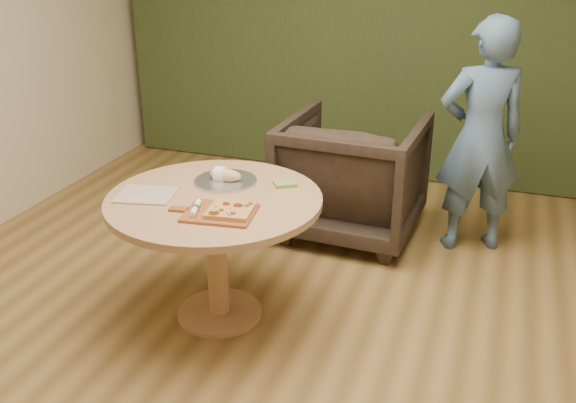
% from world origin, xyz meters
% --- Properties ---
extents(room_shell, '(5.04, 6.04, 2.84)m').
position_xyz_m(room_shell, '(0.00, 0.00, 1.40)').
color(room_shell, olive).
rests_on(room_shell, ground).
extents(curtain, '(4.80, 0.14, 2.78)m').
position_xyz_m(curtain, '(0.00, 2.90, 1.40)').
color(curtain, '#283518').
rests_on(curtain, ground).
extents(pedestal_table, '(1.17, 1.17, 0.75)m').
position_xyz_m(pedestal_table, '(-0.42, 0.32, 0.61)').
color(pedestal_table, tan).
rests_on(pedestal_table, ground).
extents(pizza_paddle, '(0.46, 0.32, 0.01)m').
position_xyz_m(pizza_paddle, '(-0.30, 0.12, 0.76)').
color(pizza_paddle, brown).
rests_on(pizza_paddle, pedestal_table).
extents(flatbread_pizza, '(0.25, 0.25, 0.04)m').
position_xyz_m(flatbread_pizza, '(-0.24, 0.13, 0.78)').
color(flatbread_pizza, tan).
rests_on(flatbread_pizza, pizza_paddle).
extents(cutlery_roll, '(0.08, 0.20, 0.03)m').
position_xyz_m(cutlery_roll, '(-0.41, 0.09, 0.78)').
color(cutlery_roll, white).
rests_on(cutlery_roll, pizza_paddle).
extents(newspaper, '(0.35, 0.31, 0.01)m').
position_xyz_m(newspaper, '(-0.77, 0.21, 0.76)').
color(newspaper, beige).
rests_on(newspaper, pedestal_table).
extents(serving_tray, '(0.36, 0.36, 0.02)m').
position_xyz_m(serving_tray, '(-0.44, 0.53, 0.76)').
color(serving_tray, silver).
rests_on(serving_tray, pedestal_table).
extents(bread_roll, '(0.19, 0.09, 0.09)m').
position_xyz_m(bread_roll, '(-0.45, 0.53, 0.79)').
color(bread_roll, tan).
rests_on(bread_roll, serving_tray).
extents(green_packet, '(0.15, 0.15, 0.02)m').
position_xyz_m(green_packet, '(-0.11, 0.60, 0.76)').
color(green_packet, olive).
rests_on(green_packet, pedestal_table).
extents(armchair, '(0.98, 0.93, 0.97)m').
position_xyz_m(armchair, '(0.04, 1.65, 0.48)').
color(armchair, black).
rests_on(armchair, ground).
extents(person_standing, '(0.69, 0.58, 1.60)m').
position_xyz_m(person_standing, '(0.88, 1.70, 0.80)').
color(person_standing, '#486789').
rests_on(person_standing, ground).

